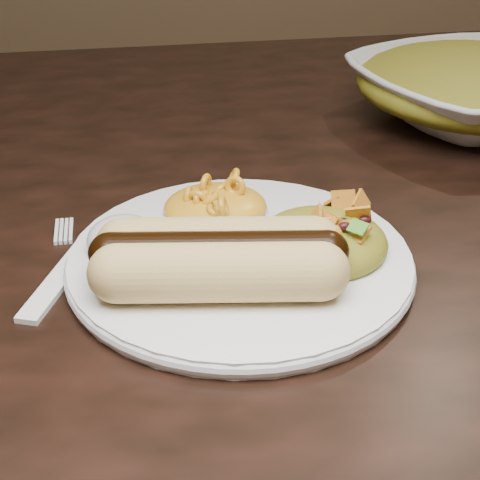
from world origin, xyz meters
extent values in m
cube|color=black|center=(0.00, 0.00, 0.73)|extent=(1.60, 0.90, 0.04)
cylinder|color=white|center=(0.03, -0.11, 0.76)|extent=(0.29, 0.29, 0.01)
cylinder|color=#EEC178|center=(0.01, -0.16, 0.78)|extent=(0.13, 0.05, 0.04)
cylinder|color=#EEC178|center=(0.01, -0.13, 0.78)|extent=(0.13, 0.05, 0.04)
cylinder|color=black|center=(0.01, -0.15, 0.78)|extent=(0.14, 0.05, 0.03)
ellipsoid|color=gold|center=(0.02, -0.05, 0.78)|extent=(0.09, 0.09, 0.03)
ellipsoid|color=silver|center=(-0.05, -0.10, 0.78)|extent=(0.06, 0.06, 0.03)
ellipsoid|color=orange|center=(0.09, -0.12, 0.77)|extent=(0.09, 0.09, 0.04)
cube|color=white|center=(-0.09, -0.11, 0.75)|extent=(0.08, 0.15, 0.00)
imported|color=white|center=(0.31, 0.12, 0.78)|extent=(0.29, 0.29, 0.06)
ellipsoid|color=orange|center=(0.31, 0.12, 0.80)|extent=(0.25, 0.25, 0.06)
camera|label=1|loc=(-0.04, -0.53, 1.02)|focal=55.00mm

